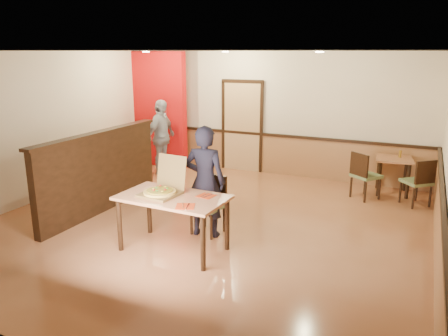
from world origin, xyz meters
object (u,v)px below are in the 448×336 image
object	(u,v)px
side_chair_right	(419,181)
diner	(205,182)
diner_chair	(210,202)
side_chair_left	(364,174)
main_table	(173,204)
pizza_box	(162,190)
condiment	(400,154)
passerby	(161,137)
side_table	(394,166)

from	to	relation	value
side_chair_right	diner	bearing A→B (deg)	2.56
diner_chair	side_chair_right	bearing A→B (deg)	49.56
side_chair_left	main_table	bearing A→B (deg)	95.33
pizza_box	condiment	distance (m)	5.11
diner	passerby	size ratio (longest dim) A/B	1.00
diner_chair	diner	xyz separation A→B (m)	(-0.01, -0.15, 0.37)
side_chair_left	side_table	distance (m)	0.78
side_chair_left	condiment	world-z (taller)	side_chair_left
side_chair_left	passerby	size ratio (longest dim) A/B	0.53
condiment	pizza_box	bearing A→B (deg)	-124.75
side_chair_left	condiment	size ratio (longest dim) A/B	6.60
side_table	main_table	bearing A→B (deg)	-122.77
diner	passerby	world-z (taller)	diner
main_table	side_table	size ratio (longest dim) A/B	2.01
passerby	pizza_box	world-z (taller)	passerby
side_chair_right	passerby	xyz separation A→B (m)	(-5.53, -0.08, 0.37)
side_chair_right	pizza_box	bearing A→B (deg)	5.42
diner	passerby	xyz separation A→B (m)	(-2.56, 2.76, -0.00)
side_table	diner	xyz separation A→B (m)	(-2.47, -3.44, 0.31)
side_chair_left	side_chair_right	world-z (taller)	side_chair_left
side_chair_left	condiment	bearing A→B (deg)	-92.72
diner_chair	diner	bearing A→B (deg)	-86.93
side_chair_left	side_chair_right	distance (m)	0.99
condiment	side_chair_left	bearing A→B (deg)	-129.62
main_table	side_chair_left	world-z (taller)	side_chair_left
diner_chair	passerby	xyz separation A→B (m)	(-2.57, 2.61, 0.37)
side_chair_left	side_table	world-z (taller)	side_chair_left
main_table	diner	world-z (taller)	diner
pizza_box	side_chair_left	bearing A→B (deg)	61.31
pizza_box	condiment	size ratio (longest dim) A/B	4.47
side_table	diner	size ratio (longest dim) A/B	0.44
side_chair_left	diner	bearing A→B (deg)	91.89
side_table	passerby	size ratio (longest dim) A/B	0.45
diner_chair	pizza_box	distance (m)	0.97
side_chair_right	passerby	size ratio (longest dim) A/B	0.52
passerby	pizza_box	bearing A→B (deg)	-146.34
passerby	condiment	distance (m)	5.19
pizza_box	condiment	bearing A→B (deg)	60.25
side_chair_right	side_table	xyz separation A→B (m)	(-0.49, 0.60, 0.07)
side_table	condiment	world-z (taller)	condiment
pizza_box	side_table	bearing A→B (deg)	60.47
main_table	pizza_box	distance (m)	0.25
side_chair_left	side_table	bearing A→B (deg)	-92.18
side_chair_right	condiment	world-z (taller)	side_chair_right
side_chair_right	pizza_box	distance (m)	4.83
main_table	side_table	world-z (taller)	main_table
side_table	pizza_box	xyz separation A→B (m)	(-2.82, -4.10, 0.32)
main_table	passerby	xyz separation A→B (m)	(-2.40, 3.43, 0.16)
main_table	diner_chair	size ratio (longest dim) A/B	1.70
pizza_box	side_chair_right	bearing A→B (deg)	51.55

